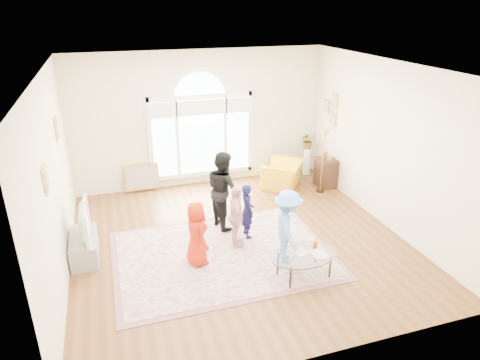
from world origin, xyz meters
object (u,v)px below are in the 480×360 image
object	(u,v)px
area_rug	(223,254)
armchair	(283,174)
tv_console	(84,247)
coffee_table	(304,255)

from	to	relation	value
area_rug	armchair	bearing A→B (deg)	48.50
tv_console	coffee_table	xyz separation A→B (m)	(3.42, -1.68, 0.19)
area_rug	tv_console	bearing A→B (deg)	164.04
area_rug	armchair	xyz separation A→B (m)	(2.21, 2.49, 0.31)
coffee_table	area_rug	bearing A→B (deg)	131.33
coffee_table	armchair	distance (m)	3.68
tv_console	coffee_table	bearing A→B (deg)	-26.18
area_rug	coffee_table	distance (m)	1.54
area_rug	armchair	size ratio (longest dim) A/B	3.70
area_rug	armchair	world-z (taller)	armchair
coffee_table	armchair	xyz separation A→B (m)	(1.12, 3.51, -0.09)
tv_console	armchair	size ratio (longest dim) A/B	1.03
area_rug	coffee_table	bearing A→B (deg)	-42.96
tv_console	armchair	xyz separation A→B (m)	(4.54, 1.83, 0.11)
area_rug	coffee_table	size ratio (longest dim) A/B	2.95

